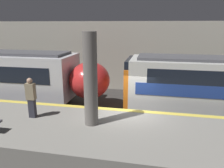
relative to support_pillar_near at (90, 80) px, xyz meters
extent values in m
plane|color=#33302D|center=(1.22, 1.84, -2.97)|extent=(120.00, 120.00, 0.00)
cube|color=gray|center=(1.22, -0.23, -2.40)|extent=(40.00, 4.14, 1.14)
cube|color=#EAD14C|center=(1.22, 1.69, -1.83)|extent=(40.00, 0.30, 0.01)
cube|color=#B2AD9E|center=(1.22, 8.85, -0.33)|extent=(50.00, 0.15, 5.28)
cylinder|color=slate|center=(0.00, 0.00, 0.00)|extent=(0.54, 0.54, 3.67)
ellipsoid|color=red|center=(-1.41, 4.38, -1.17)|extent=(2.42, 2.62, 2.20)
sphere|color=#F2EFCC|center=(-0.46, 4.38, -1.57)|extent=(0.20, 0.20, 0.20)
cube|color=orange|center=(0.97, 4.38, -1.25)|extent=(0.25, 2.79, 2.10)
cube|color=black|center=(0.97, 4.38, -0.20)|extent=(0.25, 2.51, 0.84)
sphere|color=#EA4C42|center=(0.82, 3.74, -1.62)|extent=(0.18, 0.18, 0.18)
sphere|color=#EA4C42|center=(0.82, 5.02, -1.62)|extent=(0.18, 0.18, 0.18)
cube|color=#2D2D38|center=(-2.69, 0.12, -1.43)|extent=(0.28, 0.20, 0.82)
cube|color=gray|center=(-2.69, 0.12, -0.66)|extent=(0.38, 0.24, 0.71)
sphere|color=tan|center=(-2.69, 0.12, -0.19)|extent=(0.23, 0.23, 0.23)
camera|label=1|loc=(2.43, -7.82, 2.07)|focal=35.00mm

